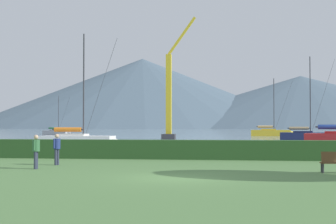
# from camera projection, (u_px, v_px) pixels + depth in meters

# --- Properties ---
(ground_plane) EXTENTS (1000.00, 1000.00, 0.00)m
(ground_plane) POSITION_uv_depth(u_px,v_px,m) (175.00, 178.00, 19.56)
(ground_plane) COLOR #517A42
(harbor_water) EXTENTS (320.00, 246.00, 0.00)m
(harbor_water) POSITION_uv_depth(u_px,v_px,m) (226.00, 132.00, 155.30)
(harbor_water) COLOR gray
(harbor_water) RESTS_ON ground_plane
(hedge_line) EXTENTS (80.00, 1.20, 1.19)m
(hedge_line) POSITION_uv_depth(u_px,v_px,m) (196.00, 150.00, 30.47)
(hedge_line) COLOR #284C23
(hedge_line) RESTS_ON ground_plane
(sailboat_slip_0) EXTENTS (8.87, 3.09, 11.34)m
(sailboat_slip_0) POSITION_uv_depth(u_px,v_px,m) (271.00, 132.00, 96.50)
(sailboat_slip_0) COLOR gold
(sailboat_slip_0) RESTS_ON harbor_water
(sailboat_slip_2) EXTENTS (7.13, 3.43, 8.70)m
(sailboat_slip_2) POSITION_uv_depth(u_px,v_px,m) (57.00, 132.00, 109.56)
(sailboat_slip_2) COLOR #9E9EA3
(sailboat_slip_2) RESTS_ON harbor_water
(sailboat_slip_5) EXTENTS (8.08, 2.52, 10.90)m
(sailboat_slip_5) POSITION_uv_depth(u_px,v_px,m) (79.00, 140.00, 46.97)
(sailboat_slip_5) COLOR white
(sailboat_slip_5) RESTS_ON harbor_water
(sailboat_slip_6) EXTENTS (8.23, 3.75, 11.78)m
(sailboat_slip_6) POSITION_uv_depth(u_px,v_px,m) (307.00, 135.00, 68.90)
(sailboat_slip_6) COLOR navy
(sailboat_slip_6) RESTS_ON harbor_water
(person_seated_viewer) EXTENTS (0.36, 0.57, 1.65)m
(person_seated_viewer) POSITION_uv_depth(u_px,v_px,m) (36.00, 149.00, 23.66)
(person_seated_viewer) COLOR #2D3347
(person_seated_viewer) RESTS_ON ground_plane
(person_standing_walker) EXTENTS (0.36, 0.55, 1.65)m
(person_standing_walker) POSITION_uv_depth(u_px,v_px,m) (57.00, 147.00, 25.96)
(person_standing_walker) COLOR #2D3347
(person_standing_walker) RESTS_ON ground_plane
(dock_crane) EXTENTS (5.13, 2.00, 18.50)m
(dock_crane) POSITION_uv_depth(u_px,v_px,m) (170.00, 101.00, 74.17)
(dock_crane) COLOR #333338
(dock_crane) RESTS_ON ground_plane
(distant_hill_west_ridge) EXTENTS (290.81, 290.81, 59.20)m
(distant_hill_west_ridge) POSITION_uv_depth(u_px,v_px,m) (142.00, 93.00, 420.09)
(distant_hill_west_ridge) COLOR #4C6070
(distant_hill_west_ridge) RESTS_ON ground_plane
(distant_hill_central_peak) EXTENTS (280.06, 280.06, 41.86)m
(distant_hill_central_peak) POSITION_uv_depth(u_px,v_px,m) (301.00, 102.00, 394.70)
(distant_hill_central_peak) COLOR #4C6070
(distant_hill_central_peak) RESTS_ON ground_plane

